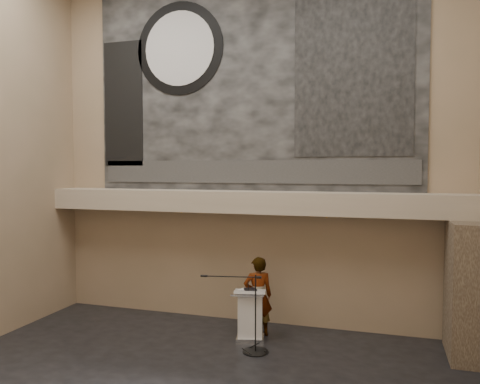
% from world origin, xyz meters
% --- Properties ---
extents(wall_back, '(10.00, 0.02, 8.50)m').
position_xyz_m(wall_back, '(0.00, 4.00, 4.25)').
color(wall_back, '#8A7558').
rests_on(wall_back, floor).
extents(soffit, '(10.00, 0.80, 0.50)m').
position_xyz_m(soffit, '(0.00, 3.60, 2.95)').
color(soffit, tan).
rests_on(soffit, wall_back).
extents(sprinkler_left, '(0.04, 0.04, 0.06)m').
position_xyz_m(sprinkler_left, '(-1.60, 3.55, 2.67)').
color(sprinkler_left, '#B2893D').
rests_on(sprinkler_left, soffit).
extents(sprinkler_right, '(0.04, 0.04, 0.06)m').
position_xyz_m(sprinkler_right, '(1.90, 3.55, 2.67)').
color(sprinkler_right, '#B2893D').
rests_on(sprinkler_right, soffit).
extents(banner, '(8.00, 0.05, 5.00)m').
position_xyz_m(banner, '(0.00, 3.97, 5.70)').
color(banner, black).
rests_on(banner, wall_back).
extents(banner_text_strip, '(7.76, 0.02, 0.55)m').
position_xyz_m(banner_text_strip, '(0.00, 3.93, 3.65)').
color(banner_text_strip, '#2E2E2E').
rests_on(banner_text_strip, banner).
extents(banner_clock_rim, '(2.30, 0.02, 2.30)m').
position_xyz_m(banner_clock_rim, '(-1.80, 3.93, 6.70)').
color(banner_clock_rim, black).
rests_on(banner_clock_rim, banner).
extents(banner_clock_face, '(1.84, 0.02, 1.84)m').
position_xyz_m(banner_clock_face, '(-1.80, 3.91, 6.70)').
color(banner_clock_face, silver).
rests_on(banner_clock_face, banner).
extents(banner_building_print, '(2.60, 0.02, 3.60)m').
position_xyz_m(banner_building_print, '(2.40, 3.93, 5.80)').
color(banner_building_print, black).
rests_on(banner_building_print, banner).
extents(banner_brick_print, '(1.10, 0.02, 3.20)m').
position_xyz_m(banner_brick_print, '(-3.40, 3.93, 5.40)').
color(banner_brick_print, black).
rests_on(banner_brick_print, banner).
extents(stone_pier, '(0.60, 1.40, 2.70)m').
position_xyz_m(stone_pier, '(4.65, 3.15, 1.35)').
color(stone_pier, '#46382B').
rests_on(stone_pier, floor).
extents(lectern, '(0.75, 0.60, 1.13)m').
position_xyz_m(lectern, '(0.37, 2.77, 0.55)').
color(lectern, silver).
rests_on(lectern, floor).
extents(binder, '(0.33, 0.30, 0.04)m').
position_xyz_m(binder, '(0.38, 2.73, 1.12)').
color(binder, black).
rests_on(binder, lectern).
extents(papers, '(0.29, 0.33, 0.00)m').
position_xyz_m(papers, '(0.23, 2.73, 1.10)').
color(papers, silver).
rests_on(papers, lectern).
extents(speaker_person, '(0.76, 0.66, 1.77)m').
position_xyz_m(speaker_person, '(0.45, 3.10, 0.89)').
color(speaker_person, white).
rests_on(speaker_person, floor).
extents(mic_stand, '(1.36, 0.52, 1.59)m').
position_xyz_m(mic_stand, '(0.62, 2.13, 0.23)').
color(mic_stand, black).
rests_on(mic_stand, floor).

